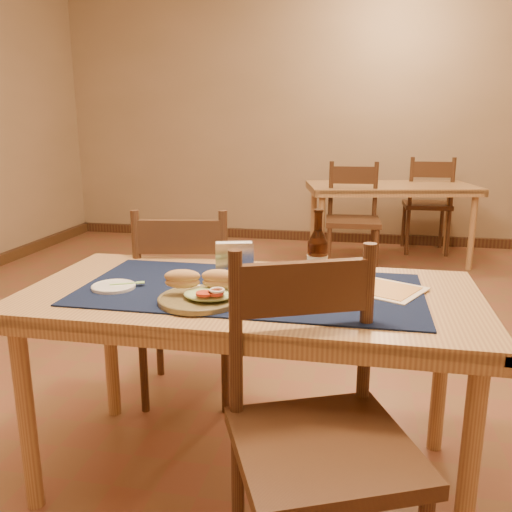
% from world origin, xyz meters
% --- Properties ---
extents(room, '(6.04, 7.04, 2.84)m').
position_xyz_m(room, '(0.00, 0.00, 1.40)').
color(room, brown).
rests_on(room, ground).
extents(main_table, '(1.60, 0.80, 0.75)m').
position_xyz_m(main_table, '(0.00, -0.80, 0.67)').
color(main_table, tan).
rests_on(main_table, ground).
extents(placemat, '(1.20, 0.60, 0.01)m').
position_xyz_m(placemat, '(0.00, -0.80, 0.75)').
color(placemat, black).
rests_on(placemat, main_table).
extents(baseboard, '(6.00, 7.00, 0.10)m').
position_xyz_m(baseboard, '(0.00, 0.00, 0.05)').
color(baseboard, '#472F19').
rests_on(baseboard, ground).
extents(back_table, '(1.65, 1.06, 0.75)m').
position_xyz_m(back_table, '(0.63, 2.65, 0.67)').
color(back_table, tan).
rests_on(back_table, ground).
extents(chair_main_far, '(0.52, 0.52, 0.96)m').
position_xyz_m(chair_main_far, '(-0.42, -0.26, 0.50)').
color(chair_main_far, '#472F19').
rests_on(chair_main_far, ground).
extents(chair_main_near, '(0.60, 0.60, 0.99)m').
position_xyz_m(chair_main_near, '(0.29, -1.28, 0.52)').
color(chair_main_near, '#472F19').
rests_on(chair_main_near, ground).
extents(chair_back_near, '(0.48, 0.48, 0.98)m').
position_xyz_m(chair_back_near, '(0.30, 2.12, 0.51)').
color(chair_back_near, '#472F19').
rests_on(chair_back_near, ground).
extents(chair_back_far, '(0.47, 0.47, 0.99)m').
position_xyz_m(chair_back_far, '(1.03, 3.12, 0.51)').
color(chair_back_far, '#472F19').
rests_on(chair_back_far, ground).
extents(sandwich_plate, '(0.27, 0.27, 0.10)m').
position_xyz_m(sandwich_plate, '(-0.13, -0.97, 0.78)').
color(sandwich_plate, olive).
rests_on(sandwich_plate, placemat).
extents(side_plate, '(0.15, 0.15, 0.01)m').
position_xyz_m(side_plate, '(-0.48, -0.89, 0.76)').
color(side_plate, white).
rests_on(side_plate, placemat).
extents(fork, '(0.12, 0.06, 0.00)m').
position_xyz_m(fork, '(-0.43, -0.86, 0.77)').
color(fork, '#A0E47D').
rests_on(fork, side_plate).
extents(beer_bottle, '(0.07, 0.07, 0.28)m').
position_xyz_m(beer_bottle, '(0.23, -0.73, 0.86)').
color(beer_bottle, '#4C230D').
rests_on(beer_bottle, placemat).
extents(napkin_holder, '(0.16, 0.09, 0.14)m').
position_xyz_m(napkin_holder, '(-0.09, -0.67, 0.82)').
color(napkin_holder, white).
rests_on(napkin_holder, placemat).
extents(menu_card, '(0.38, 0.35, 0.01)m').
position_xyz_m(menu_card, '(0.44, -0.71, 0.76)').
color(menu_card, beige).
rests_on(menu_card, placemat).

